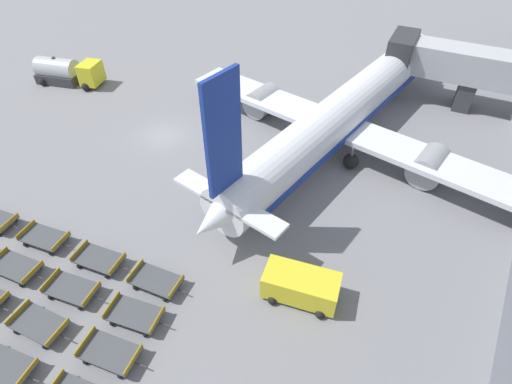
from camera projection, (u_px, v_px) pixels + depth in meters
The scene contains 14 objects.
ground_plane at pixel (163, 136), 37.84m from camera, with size 500.00×500.00×0.00m, color gray.
jet_bridge at pixel (496, 77), 38.69m from camera, with size 18.13×6.46×6.25m.
airplane at pixel (341, 115), 35.26m from camera, with size 31.38×36.96×12.49m.
fuel_tanker_secondary at pixel (66, 72), 44.90m from camera, with size 7.95×4.89×3.00m.
service_van at pixel (301, 286), 24.12m from camera, with size 4.90×3.24×1.97m.
baggage_dolly_row_near_col_c at pixel (5, 367), 21.07m from camera, with size 3.95×2.35×0.92m.
baggage_dolly_row_mid_a_col_c at pixel (39, 324), 22.88m from camera, with size 3.93×2.15×0.92m.
baggage_dolly_row_mid_a_col_d at pixel (110, 353), 21.64m from camera, with size 3.95×2.36×0.92m.
baggage_dolly_row_mid_b_col_b at pixel (16, 267), 25.86m from camera, with size 3.94×2.25×0.92m.
baggage_dolly_row_mid_b_col_c at pixel (72, 289), 24.63m from camera, with size 3.95×2.38×0.92m.
baggage_dolly_row_mid_b_col_d at pixel (135, 315), 23.34m from camera, with size 3.95×2.42×0.92m.
baggage_dolly_row_far_col_b at pixel (45, 238), 27.73m from camera, with size 3.95×2.34×0.92m.
baggage_dolly_row_far_col_c at pixel (99, 259), 26.34m from camera, with size 3.94×2.31×0.92m.
baggage_dolly_row_far_col_d at pixel (156, 281), 25.09m from camera, with size 3.94×2.22×0.92m.
Camera 1 is at (24.17, -22.19, 21.51)m, focal length 28.00 mm.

